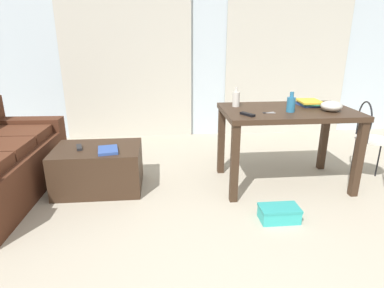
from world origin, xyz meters
TOP-DOWN VIEW (x-y plane):
  - ground_plane at (0.00, 1.25)m, footprint 7.91×7.91m
  - wall_back at (0.00, 3.30)m, footprint 6.20×0.10m
  - curtains at (0.00, 3.21)m, footprint 4.24×0.03m
  - coffee_table at (-1.36, 1.45)m, footprint 0.84×0.59m
  - craft_table at (0.54, 1.39)m, footprint 1.29×0.78m
  - wire_chair at (1.42, 1.38)m, footprint 0.38×0.40m
  - bottle_near at (0.05, 1.57)m, footprint 0.07×0.07m
  - bottle_far at (0.51, 1.28)m, footprint 0.08×0.08m
  - bowl at (0.91, 1.27)m, footprint 0.20×0.20m
  - book_stack at (0.81, 1.54)m, footprint 0.23×0.32m
  - tv_remote_on_table at (0.07, 1.18)m, footprint 0.12×0.16m
  - scissors at (0.28, 1.25)m, footprint 0.12×0.05m
  - tv_remote_primary at (-1.53, 1.44)m, footprint 0.09×0.16m
  - magazine at (-1.23, 1.33)m, footprint 0.22×0.26m
  - shoebox at (0.25, 0.68)m, footprint 0.33×0.19m

SIDE VIEW (x-z plane):
  - ground_plane at x=0.00m, z-range 0.00..0.00m
  - shoebox at x=0.25m, z-range 0.00..0.13m
  - coffee_table at x=-1.36m, z-range 0.00..0.44m
  - tv_remote_primary at x=-1.53m, z-range 0.44..0.46m
  - magazine at x=-1.23m, z-range 0.44..0.46m
  - wire_chair at x=1.42m, z-range 0.11..0.97m
  - craft_table at x=0.54m, z-range 0.28..1.08m
  - scissors at x=0.28m, z-range 0.80..0.80m
  - tv_remote_on_table at x=0.07m, z-range 0.80..0.82m
  - book_stack at x=0.81m, z-range 0.80..0.86m
  - bowl at x=0.91m, z-range 0.80..0.90m
  - bottle_far at x=0.51m, z-range 0.78..0.97m
  - bottle_near at x=0.05m, z-range 0.78..0.98m
  - curtains at x=0.00m, z-range 0.00..2.05m
  - wall_back at x=0.00m, z-range 0.00..2.42m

